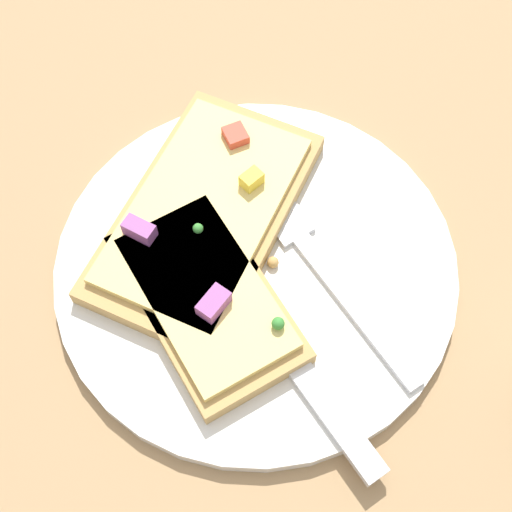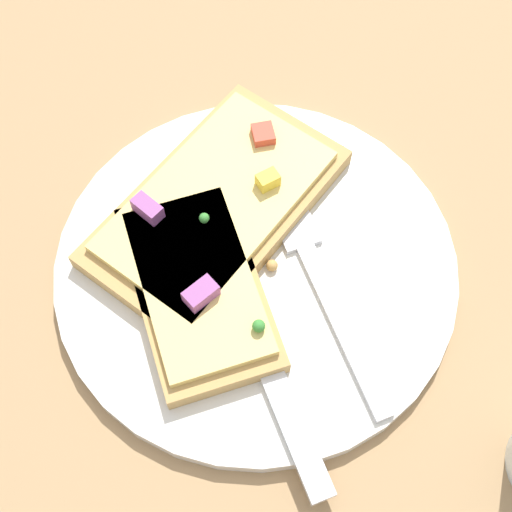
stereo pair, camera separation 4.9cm
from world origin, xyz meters
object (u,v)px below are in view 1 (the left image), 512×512
Objects in this scene: pizza_slice_corner at (206,297)px; fork at (312,253)px; plate at (256,266)px; pizza_slice_main at (204,214)px; knife at (289,355)px.

fork is at bearing 86.64° from pizza_slice_corner.
pizza_slice_main is at bearing -124.43° from plate.
knife is at bearing 133.67° from fork.
plate is 1.68× the size of fork.
pizza_slice_corner is at bearing 83.86° from fork.
fork is at bearing 107.98° from plate.
plate is at bearing 66.11° from fork.
pizza_slice_corner is at bearing 20.97° from knife.
pizza_slice_main is at bearing -4.49° from knife.
pizza_slice_main is (-0.09, -0.07, 0.01)m from knife.
fork is at bearing -46.90° from knife.
pizza_slice_corner is (0.06, 0.01, 0.00)m from pizza_slice_main.
plate is at bearing 102.14° from pizza_slice_corner.
pizza_slice_corner reaches higher than knife.
pizza_slice_main reaches higher than plate.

